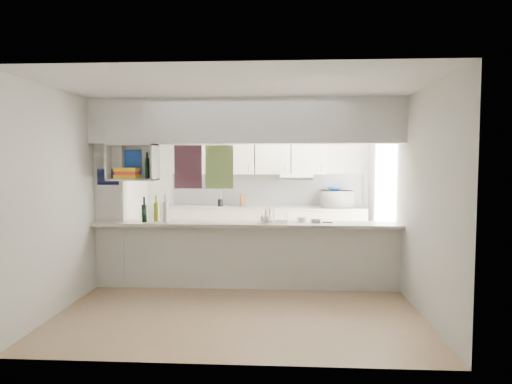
# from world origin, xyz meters

# --- Properties ---
(floor) EXTENTS (4.80, 4.80, 0.00)m
(floor) POSITION_xyz_m (0.00, 0.00, 0.00)
(floor) COLOR tan
(floor) RESTS_ON ground
(ceiling) EXTENTS (4.80, 4.80, 0.00)m
(ceiling) POSITION_xyz_m (0.00, 0.00, 2.60)
(ceiling) COLOR white
(ceiling) RESTS_ON wall_back
(wall_back) EXTENTS (4.20, 0.00, 4.20)m
(wall_back) POSITION_xyz_m (0.00, 2.40, 1.30)
(wall_back) COLOR silver
(wall_back) RESTS_ON floor
(wall_left) EXTENTS (0.00, 4.80, 4.80)m
(wall_left) POSITION_xyz_m (-2.10, 0.00, 1.30)
(wall_left) COLOR silver
(wall_left) RESTS_ON floor
(wall_right) EXTENTS (0.00, 4.80, 4.80)m
(wall_right) POSITION_xyz_m (2.10, 0.00, 1.30)
(wall_right) COLOR silver
(wall_right) RESTS_ON floor
(servery_partition) EXTENTS (4.20, 0.50, 2.60)m
(servery_partition) POSITION_xyz_m (-0.17, 0.00, 1.66)
(servery_partition) COLOR silver
(servery_partition) RESTS_ON floor
(cubby_shelf) EXTENTS (0.65, 0.35, 0.50)m
(cubby_shelf) POSITION_xyz_m (-1.57, -0.06, 1.71)
(cubby_shelf) COLOR white
(cubby_shelf) RESTS_ON bulkhead
(kitchen_run) EXTENTS (3.60, 0.63, 2.24)m
(kitchen_run) POSITION_xyz_m (0.16, 2.14, 0.83)
(kitchen_run) COLOR beige
(kitchen_run) RESTS_ON floor
(microwave) EXTENTS (0.59, 0.43, 0.31)m
(microwave) POSITION_xyz_m (1.48, 2.09, 1.07)
(microwave) COLOR white
(microwave) RESTS_ON bench_top
(bowl) EXTENTS (0.25, 0.25, 0.06)m
(bowl) POSITION_xyz_m (1.45, 2.10, 1.26)
(bowl) COLOR #0D3496
(bowl) RESTS_ON microwave
(dish_rack) EXTENTS (0.42, 0.32, 0.22)m
(dish_rack) POSITION_xyz_m (0.37, 0.02, 1.01)
(dish_rack) COLOR silver
(dish_rack) RESTS_ON breakfast_bar
(cup) EXTENTS (0.13, 0.13, 0.09)m
(cup) POSITION_xyz_m (0.25, -0.07, 0.98)
(cup) COLOR white
(cup) RESTS_ON dish_rack
(wine_bottles) EXTENTS (0.38, 0.16, 0.38)m
(wine_bottles) POSITION_xyz_m (-1.26, -0.01, 1.06)
(wine_bottles) COLOR black
(wine_bottles) RESTS_ON breakfast_bar
(plastic_tubs) EXTENTS (0.48, 0.21, 0.06)m
(plastic_tubs) POSITION_xyz_m (0.86, 0.07, 0.95)
(plastic_tubs) COLOR silver
(plastic_tubs) RESTS_ON breakfast_bar
(utensil_jar) EXTENTS (0.10, 0.10, 0.14)m
(utensil_jar) POSITION_xyz_m (-0.65, 2.15, 0.99)
(utensil_jar) COLOR black
(utensil_jar) RESTS_ON bench_top
(knife_block) EXTENTS (0.13, 0.11, 0.22)m
(knife_block) POSITION_xyz_m (-0.23, 2.18, 1.03)
(knife_block) COLOR #4D2F1A
(knife_block) RESTS_ON bench_top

